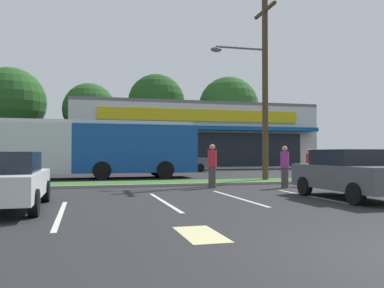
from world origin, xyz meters
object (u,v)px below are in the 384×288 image
(car_5, at_px, (5,180))
(pedestrian_mid, at_px, (310,167))
(utility_pole, at_px, (262,83))
(car_2, at_px, (351,174))
(city_bus, at_px, (83,147))
(bus_stop_bench, at_px, (0,178))
(car_0, at_px, (179,162))
(pedestrian_near_bench, at_px, (212,166))
(pedestrian_by_pole, at_px, (285,167))

(car_5, distance_m, pedestrian_mid, 12.64)
(utility_pole, height_order, car_2, utility_pole)
(car_2, bearing_deg, utility_pole, 176.36)
(city_bus, height_order, bus_stop_bench, city_bus)
(car_2, height_order, car_5, car_2)
(car_0, bearing_deg, bus_stop_bench, -126.33)
(bus_stop_bench, bearing_deg, pedestrian_near_bench, 175.84)
(utility_pole, relative_size, pedestrian_by_pole, 5.31)
(car_2, relative_size, pedestrian_by_pole, 2.49)
(city_bus, bearing_deg, car_0, -136.75)
(bus_stop_bench, bearing_deg, pedestrian_by_pole, 173.06)
(city_bus, bearing_deg, bus_stop_bench, 65.62)
(pedestrian_near_bench, relative_size, pedestrian_by_pole, 1.04)
(car_2, bearing_deg, car_0, -176.78)
(car_0, height_order, car_2, car_2)
(pedestrian_near_bench, bearing_deg, city_bus, 125.64)
(car_0, bearing_deg, utility_pole, -82.34)
(bus_stop_bench, height_order, car_2, car_2)
(car_0, relative_size, pedestrian_near_bench, 2.45)
(pedestrian_by_pole, bearing_deg, city_bus, 81.30)
(pedestrian_near_bench, xyz_separation_m, pedestrian_by_pole, (2.94, -0.76, -0.04))
(car_5, relative_size, pedestrian_near_bench, 2.58)
(city_bus, xyz_separation_m, pedestrian_by_pole, (8.14, -8.30, -0.89))
(city_bus, distance_m, pedestrian_near_bench, 9.20)
(car_2, xyz_separation_m, pedestrian_near_bench, (-3.05, 4.97, 0.11))
(city_bus, relative_size, pedestrian_mid, 7.77)
(pedestrian_near_bench, bearing_deg, car_5, -145.02)
(utility_pole, distance_m, car_2, 8.76)
(pedestrian_mid, bearing_deg, city_bus, 75.22)
(city_bus, height_order, pedestrian_by_pole, city_bus)
(car_5, bearing_deg, pedestrian_near_bench, -56.03)
(city_bus, relative_size, car_2, 2.94)
(bus_stop_bench, bearing_deg, city_bus, -113.60)
(car_5, xyz_separation_m, pedestrian_mid, (11.70, 4.79, 0.06))
(city_bus, relative_size, car_0, 2.86)
(car_2, distance_m, pedestrian_by_pole, 4.21)
(city_bus, bearing_deg, car_5, 80.34)
(utility_pole, height_order, car_5, utility_pole)
(utility_pole, bearing_deg, pedestrian_by_pole, -99.81)
(bus_stop_bench, bearing_deg, utility_pole, -169.83)
(car_5, height_order, pedestrian_mid, pedestrian_mid)
(bus_stop_bench, relative_size, car_0, 0.36)
(car_2, distance_m, pedestrian_mid, 5.18)
(city_bus, bearing_deg, pedestrian_by_pole, 133.67)
(car_5, bearing_deg, utility_pole, -54.83)
(utility_pole, relative_size, car_2, 2.14)
(car_0, distance_m, pedestrian_near_bench, 14.60)
(utility_pole, xyz_separation_m, car_2, (-0.49, -7.68, -4.19))
(car_2, xyz_separation_m, pedestrian_by_pole, (-0.11, 4.21, 0.08))
(utility_pole, height_order, pedestrian_near_bench, utility_pole)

